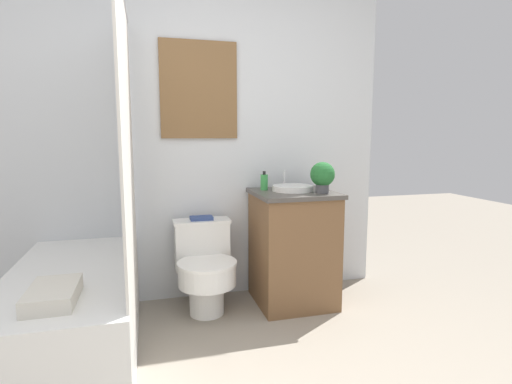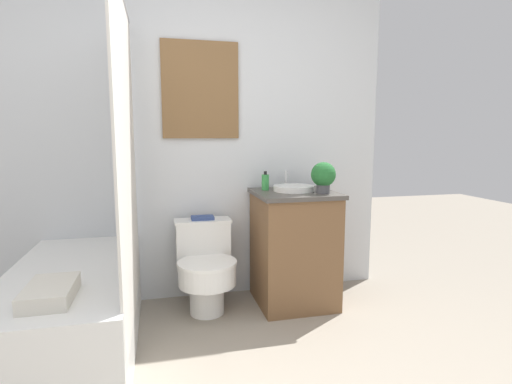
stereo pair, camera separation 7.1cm
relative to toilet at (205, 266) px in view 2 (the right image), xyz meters
name	(u,v)px [view 2 (the right image)]	position (x,y,z in m)	size (l,w,h in m)	color
wall_back	(187,131)	(-0.08, 0.30, 0.94)	(3.03, 0.07, 2.50)	silver
shower_area	(76,304)	(-0.76, -0.43, -0.02)	(0.65, 1.40, 1.98)	white
toilet	(205,266)	(0.00, 0.00, 0.00)	(0.40, 0.53, 0.62)	white
vanity	(294,247)	(0.64, -0.02, 0.09)	(0.56, 0.57, 0.83)	brown
sink	(294,188)	(0.64, 0.00, 0.53)	(0.29, 0.33, 0.13)	white
soap_bottle	(265,182)	(0.46, 0.10, 0.57)	(0.05, 0.05, 0.14)	green
potted_plant	(323,176)	(0.80, -0.15, 0.63)	(0.17, 0.17, 0.22)	#4C4C51
book_on_tank	(202,218)	(0.00, 0.14, 0.31)	(0.16, 0.10, 0.02)	#33477F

